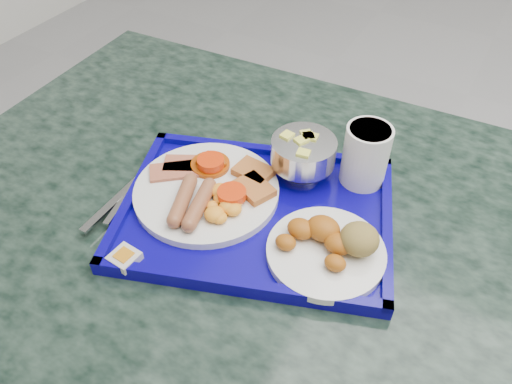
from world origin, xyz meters
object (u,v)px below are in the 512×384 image
Objects in this scene: tray at (256,213)px; table at (274,286)px; fruit_bowl at (303,152)px; bread_plate at (331,245)px; juice_cup at (366,153)px; main_plate at (210,190)px.

table is at bearing 40.32° from tray.
fruit_bowl is at bearing 90.80° from table.
table is 0.27m from fruit_bowl.
table is at bearing 157.39° from bread_plate.
tray is at bearing -102.76° from fruit_bowl.
tray is 4.78× the size of juice_cup.
fruit_bowl reaches higher than bread_plate.
juice_cup is (-0.02, 0.17, 0.04)m from bread_plate.
juice_cup reaches higher than fruit_bowl.
main_plate is 0.21m from bread_plate.
main_plate is at bearing -165.15° from table.
juice_cup is at bearing 22.49° from fruit_bowl.
main_plate is at bearing -132.03° from fruit_bowl.
tray is 0.12m from fruit_bowl.
bread_plate reaches higher than tray.
table is 0.25m from bread_plate.
juice_cup is at bearing 95.54° from bread_plate.
bread_plate is at bearing -84.46° from juice_cup.
main_plate is at bearing -141.79° from juice_cup.
bread_plate is (0.11, -0.04, 0.22)m from table.
bread_plate reaches higher than table.
tray is 2.88× the size of bread_plate.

